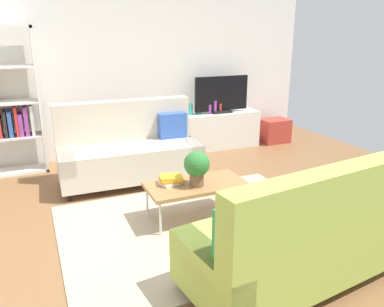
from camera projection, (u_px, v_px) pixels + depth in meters
ground_plane at (197, 221)px, 4.28m from camera, size 7.68×7.68×0.00m
wall_far at (129, 67)px, 6.28m from camera, size 6.40×0.12×2.90m
area_rug at (199, 226)px, 4.16m from camera, size 2.90×2.20×0.01m
couch_beige at (130, 150)px, 5.32m from camera, size 1.92×0.89×1.10m
couch_green at (300, 237)px, 3.09m from camera, size 1.99×1.07×1.10m
coffee_table at (196, 186)px, 4.24m from camera, size 1.10×0.56×0.42m
tv_console at (220, 130)px, 6.91m from camera, size 1.40×0.44×0.64m
tv at (221, 95)px, 6.70m from camera, size 1.00×0.20×0.64m
storage_trunk at (274, 131)px, 7.26m from camera, size 0.52×0.40×0.44m
potted_plant at (197, 166)px, 4.10m from camera, size 0.28×0.28×0.39m
table_book_0 at (171, 183)px, 4.21m from camera, size 0.27×0.23×0.03m
table_book_1 at (171, 180)px, 4.20m from camera, size 0.25×0.19×0.02m
table_book_2 at (171, 177)px, 4.19m from camera, size 0.28×0.23×0.04m
vase_0 at (189, 109)px, 6.61m from camera, size 0.12×0.12×0.19m
vase_1 at (199, 109)px, 6.67m from camera, size 0.11×0.11×0.18m
bottle_0 at (210, 109)px, 6.66m from camera, size 0.05×0.05×0.16m
bottle_1 at (215, 107)px, 6.69m from camera, size 0.05×0.05×0.22m
bottle_2 at (220, 108)px, 6.74m from camera, size 0.05×0.05×0.17m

